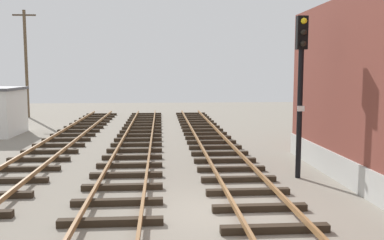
{
  "coord_description": "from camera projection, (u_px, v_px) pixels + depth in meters",
  "views": [
    {
      "loc": [
        -1.48,
        -10.55,
        3.62
      ],
      "look_at": [
        -0.05,
        8.65,
        1.44
      ],
      "focal_mm": 39.51,
      "sensor_mm": 36.0,
      "label": 1
    }
  ],
  "objects": [
    {
      "name": "utility_pole_far",
      "position": [
        26.0,
        62.0,
        33.66
      ],
      "size": [
        1.8,
        0.24,
        8.51
      ],
      "color": "brown",
      "rests_on": "ground"
    },
    {
      "name": "track_near_building",
      "position": [
        260.0,
        206.0,
        11.04
      ],
      "size": [
        2.5,
        52.37,
        0.32
      ],
      "color": "#2D2319",
      "rests_on": "ground"
    },
    {
      "name": "track_centre",
      "position": [
        114.0,
        210.0,
        10.76
      ],
      "size": [
        2.5,
        52.37,
        0.32
      ],
      "color": "#2D2319",
      "rests_on": "ground"
    },
    {
      "name": "signal_mast",
      "position": [
        301.0,
        78.0,
        14.17
      ],
      "size": [
        0.36,
        0.4,
        5.48
      ],
      "color": "black",
      "rests_on": "ground"
    },
    {
      "name": "ground_plane",
      "position": [
        219.0,
        212.0,
        10.97
      ],
      "size": [
        80.0,
        80.0,
        0.0
      ],
      "primitive_type": "plane",
      "color": "gray"
    }
  ]
}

